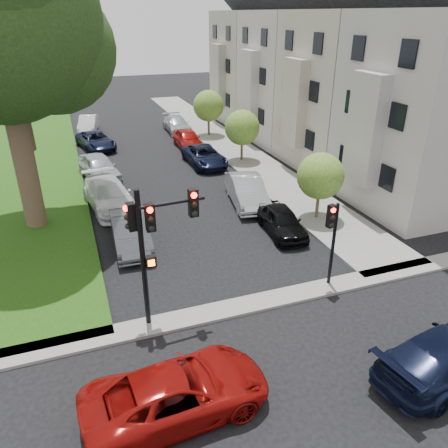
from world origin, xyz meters
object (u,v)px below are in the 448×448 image
object	(u,v)px
traffic_signal_secondary	(332,230)
car_parked_5	(130,232)
car_cross_near	(177,392)
small_tree_b	(242,128)
traffic_signal_main	(153,234)
small_tree_a	(320,176)
car_parked_7	(99,167)
small_tree_c	(208,106)
car_parked_3	(188,139)
car_parked_8	(96,141)
car_parked_9	(88,124)
car_parked_2	(205,156)
car_parked_1	(247,191)
car_parked_6	(109,195)
car_parked_0	(282,221)
car_parked_4	(177,124)

from	to	relation	value
traffic_signal_secondary	car_parked_5	bearing A→B (deg)	138.53
traffic_signal_secondary	car_cross_near	distance (m)	8.27
small_tree_b	traffic_signal_main	distance (m)	18.79
small_tree_a	car_parked_7	distance (m)	14.41
small_tree_c	car_parked_7	xyz separation A→B (m)	(-10.09, -8.06, -1.82)
car_parked_7	small_tree_c	bearing A→B (deg)	27.32
car_parked_3	car_parked_8	world-z (taller)	car_parked_3
small_tree_c	car_parked_9	bearing A→B (deg)	151.17
car_parked_5	car_parked_9	size ratio (longest dim) A/B	1.06
car_parked_2	car_parked_1	bearing A→B (deg)	-90.56
car_cross_near	car_parked_7	distance (m)	19.72
car_cross_near	car_parked_8	size ratio (longest dim) A/B	1.05
car_parked_5	car_parked_6	xyz separation A→B (m)	(-0.39, 4.82, 0.04)
small_tree_c	car_parked_0	distance (m)	19.36
small_tree_b	car_parked_8	world-z (taller)	small_tree_b
car_cross_near	car_parked_8	world-z (taller)	car_cross_near
small_tree_c	car_parked_6	bearing A→B (deg)	-127.50
car_parked_9	small_tree_b	bearing A→B (deg)	-42.81
car_parked_1	car_parked_8	distance (m)	15.98
car_parked_3	car_parked_4	bearing A→B (deg)	86.35
car_cross_near	car_parked_1	world-z (taller)	car_parked_1
car_parked_4	traffic_signal_secondary	bearing A→B (deg)	-90.38
traffic_signal_main	car_parked_9	bearing A→B (deg)	90.38
traffic_signal_secondary	car_parked_6	world-z (taller)	traffic_signal_secondary
car_parked_6	car_parked_8	world-z (taller)	car_parked_6
car_parked_6	car_parked_8	distance (m)	12.35
small_tree_c	car_parked_3	bearing A→B (deg)	-132.75
car_parked_1	car_parked_4	bearing A→B (deg)	98.04
traffic_signal_secondary	car_parked_5	world-z (taller)	traffic_signal_secondary
traffic_signal_main	car_parked_8	bearing A→B (deg)	90.16
car_parked_4	car_parked_9	world-z (taller)	car_parked_9
car_parked_3	car_parked_6	size ratio (longest dim) A/B	0.81
car_parked_5	car_parked_8	bearing A→B (deg)	92.03
car_parked_9	small_tree_c	bearing A→B (deg)	-18.46
traffic_signal_secondary	car_parked_6	distance (m)	13.03
car_parked_3	small_tree_c	bearing A→B (deg)	48.75
traffic_signal_secondary	car_parked_8	world-z (taller)	traffic_signal_secondary
small_tree_a	car_parked_6	bearing A→B (deg)	152.87
car_parked_8	car_parked_4	bearing A→B (deg)	11.84
car_parked_4	car_parked_5	world-z (taller)	car_parked_5
traffic_signal_secondary	car_parked_9	distance (m)	30.11
car_parked_7	car_parked_8	size ratio (longest dim) A/B	0.97
small_tree_a	car_parked_2	distance (m)	11.11
car_parked_5	traffic_signal_main	bearing A→B (deg)	-87.61
small_tree_a	traffic_signal_main	distance (m)	11.17
traffic_signal_main	car_cross_near	size ratio (longest dim) A/B	1.00
small_tree_c	car_parked_5	bearing A→B (deg)	-118.32
car_cross_near	car_parked_5	size ratio (longest dim) A/B	1.13
car_parked_6	car_parked_9	size ratio (longest dim) A/B	1.28
car_parked_3	car_parked_5	world-z (taller)	car_parked_3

